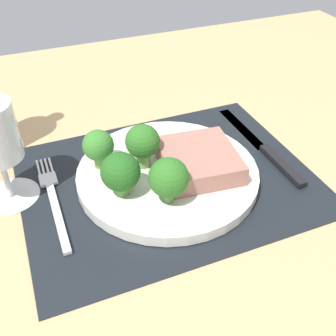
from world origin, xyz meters
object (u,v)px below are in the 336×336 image
object	(u,v)px
fork	(53,199)
knife	(265,149)
steak	(199,160)
plate	(168,174)

from	to	relation	value
fork	knife	xyz separation A→B (cm)	(32.32, -0.89, 0.05)
steak	knife	size ratio (longest dim) A/B	0.46
steak	knife	bearing A→B (deg)	8.59
steak	fork	distance (cm)	20.25
steak	knife	xyz separation A→B (cm)	(12.46, 1.88, -2.70)
plate	fork	size ratio (longest dim) A/B	1.32
steak	fork	bearing A→B (deg)	172.06
plate	knife	distance (cm)	16.55
knife	fork	bearing A→B (deg)	-179.58
fork	knife	size ratio (longest dim) A/B	0.83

